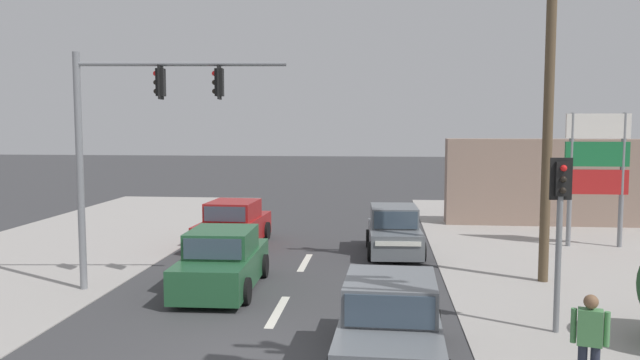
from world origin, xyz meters
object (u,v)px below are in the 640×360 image
at_px(utility_pole_midground_right, 549,93).
at_px(sedan_receding_far, 223,262).
at_px(sedan_oncoming_mid, 390,326).
at_px(shopping_plaza_sign, 597,160).
at_px(traffic_signal_mast, 130,127).
at_px(pedestrian_at_kerb, 590,340).
at_px(hatchback_oncoming_near, 394,232).
at_px(sedan_kerbside_parked, 234,226).
at_px(pedestal_signal_right_kerb, 560,215).

xyz_separation_m(utility_pole_midground_right, sedan_receding_far, (-8.35, -1.57, -4.32)).
bearing_deg(sedan_oncoming_mid, shopping_plaza_sign, 57.82).
relative_size(traffic_signal_mast, sedan_oncoming_mid, 1.40).
distance_m(utility_pole_midground_right, pedestrian_at_kerb, 8.38).
height_order(shopping_plaza_sign, hatchback_oncoming_near, shopping_plaza_sign).
bearing_deg(sedan_oncoming_mid, traffic_signal_mast, 145.70).
xyz_separation_m(sedan_kerbside_parked, pedestrian_at_kerb, (8.31, -11.32, 0.22)).
height_order(hatchback_oncoming_near, pedestrian_at_kerb, pedestrian_at_kerb).
bearing_deg(shopping_plaza_sign, pedestal_signal_right_kerb, -111.95).
bearing_deg(traffic_signal_mast, shopping_plaza_sign, 27.02).
height_order(pedestal_signal_right_kerb, pedestrian_at_kerb, pedestal_signal_right_kerb).
bearing_deg(sedan_kerbside_parked, utility_pole_midground_right, -23.49).
xyz_separation_m(pedestal_signal_right_kerb, sedan_kerbside_parked, (-8.65, 8.29, -1.71)).
bearing_deg(sedan_oncoming_mid, sedan_receding_far, 132.06).
xyz_separation_m(pedestal_signal_right_kerb, shopping_plaza_sign, (3.73, 9.26, 0.57)).
bearing_deg(traffic_signal_mast, utility_pole_midground_right, 9.82).
bearing_deg(hatchback_oncoming_near, pedestal_signal_right_kerb, -67.56).
bearing_deg(pedestrian_at_kerb, sedan_kerbside_parked, 126.27).
bearing_deg(hatchback_oncoming_near, pedestrian_at_kerb, -75.27).
bearing_deg(pedestrian_at_kerb, sedan_receding_far, 141.95).
distance_m(utility_pole_midground_right, traffic_signal_mast, 10.78).
relative_size(sedan_receding_far, sedan_kerbside_parked, 0.99).
xyz_separation_m(shopping_plaza_sign, sedan_kerbside_parked, (-12.38, -0.97, -2.28)).
xyz_separation_m(traffic_signal_mast, sedan_oncoming_mid, (6.43, -4.39, -3.44)).
xyz_separation_m(traffic_signal_mast, sedan_kerbside_parked, (1.15, 5.93, -3.44)).
bearing_deg(hatchback_oncoming_near, utility_pole_midground_right, -40.70).
xyz_separation_m(shopping_plaza_sign, pedestrian_at_kerb, (-4.07, -12.29, -2.06)).
bearing_deg(pedestrian_at_kerb, hatchback_oncoming_near, 104.73).
height_order(utility_pole_midground_right, traffic_signal_mast, utility_pole_midground_right).
distance_m(shopping_plaza_sign, sedan_receding_far, 13.30).
height_order(traffic_signal_mast, sedan_kerbside_parked, traffic_signal_mast).
distance_m(pedestal_signal_right_kerb, sedan_oncoming_mid, 4.29).
height_order(sedan_receding_far, pedestrian_at_kerb, pedestrian_at_kerb).
bearing_deg(pedestal_signal_right_kerb, hatchback_oncoming_near, 112.44).
height_order(traffic_signal_mast, sedan_oncoming_mid, traffic_signal_mast).
relative_size(traffic_signal_mast, shopping_plaza_sign, 1.30).
xyz_separation_m(sedan_receding_far, sedan_oncoming_mid, (4.20, -4.65, 0.00)).
bearing_deg(utility_pole_midground_right, shopping_plaza_sign, 59.81).
relative_size(sedan_oncoming_mid, sedan_kerbside_parked, 0.99).
bearing_deg(pedestrian_at_kerb, shopping_plaza_sign, 71.68).
bearing_deg(pedestal_signal_right_kerb, shopping_plaza_sign, 68.05).
height_order(utility_pole_midground_right, sedan_receding_far, utility_pole_midground_right).
relative_size(traffic_signal_mast, sedan_kerbside_parked, 1.39).
bearing_deg(sedan_oncoming_mid, pedestrian_at_kerb, -18.35).
xyz_separation_m(traffic_signal_mast, sedan_receding_far, (2.23, 0.27, -3.44)).
xyz_separation_m(hatchback_oncoming_near, sedan_oncoming_mid, (-0.25, -9.58, 0.00)).
distance_m(pedestal_signal_right_kerb, sedan_receding_far, 8.19).
height_order(utility_pole_midground_right, pedestrian_at_kerb, utility_pole_midground_right).
relative_size(utility_pole_midground_right, hatchback_oncoming_near, 2.59).
bearing_deg(sedan_kerbside_parked, sedan_receding_far, -79.22).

